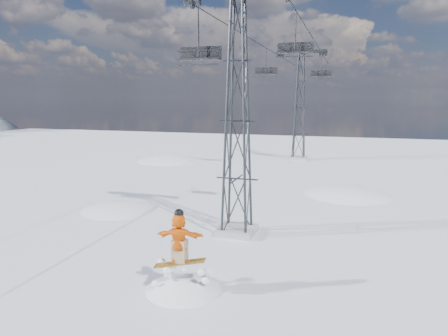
{
  "coord_description": "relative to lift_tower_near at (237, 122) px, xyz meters",
  "views": [
    {
      "loc": [
        5.76,
        -10.12,
        6.6
      ],
      "look_at": [
        0.88,
        5.62,
        3.68
      ],
      "focal_mm": 32.0,
      "sensor_mm": 36.0,
      "label": 1
    }
  ],
  "objects": [
    {
      "name": "snow_terrain",
      "position": [
        -5.57,
        13.24,
        -15.06
      ],
      "size": [
        39.0,
        37.0,
        22.0
      ],
      "color": "white",
      "rests_on": "ground"
    },
    {
      "name": "lift_chair_extra",
      "position": [
        2.2,
        22.95,
        3.4
      ],
      "size": [
        2.0,
        0.58,
        2.48
      ],
      "color": "black",
      "rests_on": "ground"
    },
    {
      "name": "lift_chair_near",
      "position": [
        -2.2,
        0.85,
        3.21
      ],
      "size": [
        2.19,
        0.63,
        2.71
      ],
      "color": "black",
      "rests_on": "ground"
    },
    {
      "name": "snowboarder_jump",
      "position": [
        -0.22,
        -6.17,
        -7.09
      ],
      "size": [
        4.4,
        4.4,
        6.92
      ],
      "color": "white",
      "rests_on": "ground"
    },
    {
      "name": "lift_chair_far",
      "position": [
        -2.2,
        17.45,
        3.39
      ],
      "size": [
        2.01,
        0.58,
        2.49
      ],
      "color": "black",
      "rests_on": "ground"
    },
    {
      "name": "lift_tower_far",
      "position": [
        0.0,
        25.0,
        0.0
      ],
      "size": [
        5.2,
        1.8,
        11.43
      ],
      "color": "#999999",
      "rests_on": "ground"
    },
    {
      "name": "ground",
      "position": [
        -0.8,
        -8.0,
        -5.47
      ],
      "size": [
        120.0,
        120.0,
        0.0
      ],
      "primitive_type": "plane",
      "color": "white",
      "rests_on": "ground"
    },
    {
      "name": "haul_cables",
      "position": [
        0.0,
        11.5,
        5.38
      ],
      "size": [
        4.46,
        51.0,
        0.06
      ],
      "color": "black",
      "rests_on": "ground"
    },
    {
      "name": "lift_chair_mid",
      "position": [
        2.2,
        2.99,
        3.57
      ],
      "size": [
        1.82,
        0.52,
        2.26
      ],
      "color": "black",
      "rests_on": "ground"
    },
    {
      "name": "lift_tower_near",
      "position": [
        0.0,
        0.0,
        0.0
      ],
      "size": [
        5.2,
        1.8,
        11.43
      ],
      "color": "#999999",
      "rests_on": "ground"
    }
  ]
}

